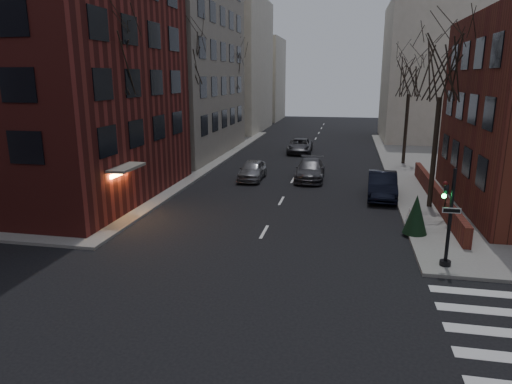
% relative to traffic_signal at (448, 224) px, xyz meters
% --- Properties ---
extents(sidewalk_far_left, '(44.00, 44.00, 0.15)m').
position_rel_traffic_signal_xyz_m(sidewalk_far_left, '(-36.94, 21.01, -1.83)').
color(sidewalk_far_left, gray).
rests_on(sidewalk_far_left, ground).
extents(building_left_brick, '(15.00, 15.00, 18.00)m').
position_rel_traffic_signal_xyz_m(building_left_brick, '(-23.44, 7.51, 7.09)').
color(building_left_brick, maroon).
rests_on(building_left_brick, ground).
extents(building_left_tan, '(18.00, 18.00, 28.00)m').
position_rel_traffic_signal_xyz_m(building_left_tan, '(-24.94, 25.01, 12.09)').
color(building_left_tan, gray).
rests_on(building_left_tan, ground).
extents(low_wall_right, '(0.35, 16.00, 1.00)m').
position_rel_traffic_signal_xyz_m(low_wall_right, '(1.36, 10.01, -1.26)').
color(low_wall_right, '#5B251A').
rests_on(low_wall_right, sidewalk_far_right).
extents(building_distant_la, '(14.00, 16.00, 18.00)m').
position_rel_traffic_signal_xyz_m(building_distant_la, '(-22.94, 46.01, 7.09)').
color(building_distant_la, beige).
rests_on(building_distant_la, ground).
extents(building_distant_ra, '(14.00, 14.00, 16.00)m').
position_rel_traffic_signal_xyz_m(building_distant_ra, '(7.06, 41.01, 6.09)').
color(building_distant_ra, beige).
rests_on(building_distant_ra, ground).
extents(building_distant_lb, '(10.00, 12.00, 14.00)m').
position_rel_traffic_signal_xyz_m(building_distant_lb, '(-20.94, 63.01, 5.09)').
color(building_distant_lb, beige).
rests_on(building_distant_lb, ground).
extents(traffic_signal, '(0.76, 0.44, 4.00)m').
position_rel_traffic_signal_xyz_m(traffic_signal, '(0.00, 0.00, 0.00)').
color(traffic_signal, black).
rests_on(traffic_signal, sidewalk_far_right).
extents(tree_left_a, '(4.18, 4.18, 10.26)m').
position_rel_traffic_signal_xyz_m(tree_left_a, '(-16.74, 5.01, 6.56)').
color(tree_left_a, '#2D231C').
rests_on(tree_left_a, sidewalk_far_left).
extents(tree_left_b, '(4.40, 4.40, 10.80)m').
position_rel_traffic_signal_xyz_m(tree_left_b, '(-16.74, 17.01, 7.00)').
color(tree_left_b, '#2D231C').
rests_on(tree_left_b, sidewalk_far_left).
extents(tree_left_c, '(3.96, 3.96, 9.72)m').
position_rel_traffic_signal_xyz_m(tree_left_c, '(-16.74, 31.01, 6.12)').
color(tree_left_c, '#2D231C').
rests_on(tree_left_c, sidewalk_far_left).
extents(tree_right_a, '(3.96, 3.96, 9.72)m').
position_rel_traffic_signal_xyz_m(tree_right_a, '(0.86, 9.01, 6.12)').
color(tree_right_a, '#2D231C').
rests_on(tree_right_a, sidewalk_far_right).
extents(tree_right_b, '(3.74, 3.74, 9.18)m').
position_rel_traffic_signal_xyz_m(tree_right_b, '(0.86, 23.01, 5.68)').
color(tree_right_b, '#2D231C').
rests_on(tree_right_b, sidewalk_far_right).
extents(streetlamp_near, '(0.36, 0.36, 6.28)m').
position_rel_traffic_signal_xyz_m(streetlamp_near, '(-16.14, 13.01, 2.33)').
color(streetlamp_near, black).
rests_on(streetlamp_near, sidewalk_far_left).
extents(streetlamp_far, '(0.36, 0.36, 6.28)m').
position_rel_traffic_signal_xyz_m(streetlamp_far, '(-16.14, 33.01, 2.33)').
color(streetlamp_far, black).
rests_on(streetlamp_far, sidewalk_far_left).
extents(parked_sedan, '(1.95, 5.10, 1.66)m').
position_rel_traffic_signal_xyz_m(parked_sedan, '(-1.74, 10.99, -1.08)').
color(parked_sedan, black).
rests_on(parked_sedan, ground).
extents(car_lane_silver, '(1.75, 4.30, 1.46)m').
position_rel_traffic_signal_xyz_m(car_lane_silver, '(-10.97, 14.62, -1.18)').
color(car_lane_silver, gray).
rests_on(car_lane_silver, ground).
extents(car_lane_gray, '(2.19, 5.21, 1.50)m').
position_rel_traffic_signal_xyz_m(car_lane_gray, '(-6.70, 15.44, -1.16)').
color(car_lane_gray, '#404045').
rests_on(car_lane_gray, ground).
extents(car_lane_far, '(2.54, 5.25, 1.44)m').
position_rel_traffic_signal_xyz_m(car_lane_far, '(-8.74, 27.67, -1.19)').
color(car_lane_far, '#3E3E43').
rests_on(car_lane_far, ground).
extents(sandwich_board, '(0.45, 0.60, 0.91)m').
position_rel_traffic_signal_xyz_m(sandwich_board, '(-0.64, 4.98, -1.30)').
color(sandwich_board, white).
rests_on(sandwich_board, sidewalk_far_right).
extents(evergreen_shrub, '(1.21, 1.21, 1.94)m').
position_rel_traffic_signal_xyz_m(evergreen_shrub, '(-0.64, 3.82, -0.79)').
color(evergreen_shrub, black).
rests_on(evergreen_shrub, sidewalk_far_right).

